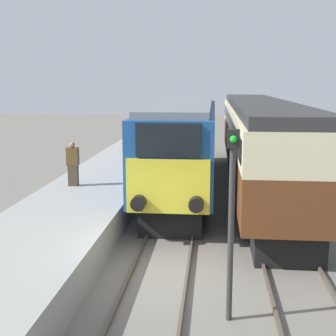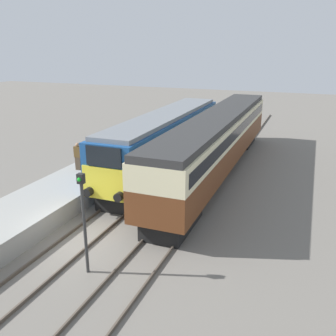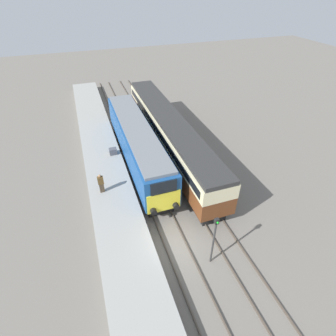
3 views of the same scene
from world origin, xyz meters
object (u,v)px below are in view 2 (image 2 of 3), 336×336
object	(u,v)px
person_on_platform	(78,156)
signal_post	(84,216)
passenger_carriage	(218,138)
locomotive	(165,139)
luggage_crate	(140,147)

from	to	relation	value
person_on_platform	signal_post	xyz separation A→B (m)	(5.67, -7.93, 0.55)
signal_post	passenger_carriage	bearing A→B (deg)	82.58
locomotive	passenger_carriage	xyz separation A→B (m)	(3.40, 0.77, 0.21)
passenger_carriage	person_on_platform	xyz separation A→B (m)	(-7.37, -5.11, -0.66)
locomotive	signal_post	distance (m)	12.40
passenger_carriage	luggage_crate	bearing A→B (deg)	179.85
person_on_platform	luggage_crate	xyz separation A→B (m)	(1.72, 5.13, -0.54)
person_on_platform	luggage_crate	distance (m)	5.43
signal_post	luggage_crate	size ratio (longest dim) A/B	5.66
passenger_carriage	signal_post	xyz separation A→B (m)	(-1.70, -13.05, -0.11)
locomotive	passenger_carriage	bearing A→B (deg)	12.72
signal_post	person_on_platform	bearing A→B (deg)	125.55
locomotive	person_on_platform	bearing A→B (deg)	-132.42
passenger_carriage	luggage_crate	distance (m)	5.78
locomotive	signal_post	xyz separation A→B (m)	(1.70, -12.28, 0.11)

